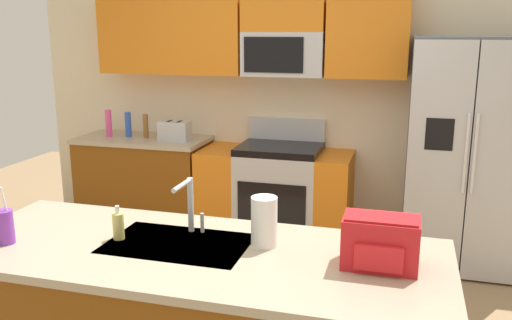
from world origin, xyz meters
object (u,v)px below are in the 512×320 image
object	(u,v)px
sink_faucet	(189,201)
backpack	(380,241)
bottle_blue	(128,125)
drink_cup_purple	(5,227)
paper_towel_roll	(264,222)
refrigerator	(465,155)
range_oven	(275,194)
pepper_mill	(146,126)
soap_dispenser	(118,226)
toaster	(175,131)
bottle_pink	(109,123)

from	to	relation	value
sink_faucet	backpack	size ratio (longest dim) A/B	0.88
bottle_blue	backpack	size ratio (longest dim) A/B	0.74
backpack	drink_cup_purple	bearing A→B (deg)	-172.96
paper_towel_roll	backpack	xyz separation A→B (m)	(0.54, -0.09, -0.00)
refrigerator	backpack	xyz separation A→B (m)	(-0.54, -2.29, 0.09)
range_oven	pepper_mill	size ratio (longest dim) A/B	6.08
range_oven	soap_dispenser	xyz separation A→B (m)	(-0.21, -2.38, 0.53)
pepper_mill	backpack	distance (m)	3.30
toaster	pepper_mill	world-z (taller)	pepper_mill
range_oven	toaster	world-z (taller)	range_oven
bottle_pink	paper_towel_roll	xyz separation A→B (m)	(2.13, -2.23, -0.01)
range_oven	backpack	world-z (taller)	backpack
bottle_blue	paper_towel_roll	size ratio (longest dim) A/B	0.98
sink_faucet	refrigerator	bearing A→B (deg)	55.37
sink_faucet	paper_towel_roll	size ratio (longest dim) A/B	1.17
refrigerator	soap_dispenser	bearing A→B (deg)	-127.72
drink_cup_purple	bottle_pink	bearing A→B (deg)	110.28
refrigerator	drink_cup_purple	world-z (taller)	refrigerator
refrigerator	soap_dispenser	xyz separation A→B (m)	(-1.78, -2.31, 0.04)
refrigerator	range_oven	bearing A→B (deg)	177.38
range_oven	bottle_pink	xyz separation A→B (m)	(-1.64, -0.04, 0.59)
soap_dispenser	paper_towel_roll	xyz separation A→B (m)	(0.71, 0.11, 0.05)
toaster	paper_towel_roll	world-z (taller)	paper_towel_roll
range_oven	pepper_mill	distance (m)	1.39
pepper_mill	paper_towel_roll	distance (m)	2.87
drink_cup_purple	range_oven	bearing A→B (deg)	74.76
bottle_blue	soap_dispenser	size ratio (longest dim) A/B	1.39
pepper_mill	drink_cup_purple	distance (m)	2.63
bottle_pink	paper_towel_roll	world-z (taller)	bottle_pink
refrigerator	soap_dispenser	world-z (taller)	refrigerator
range_oven	bottle_blue	distance (m)	1.56
toaster	bottle_pink	distance (m)	0.69
soap_dispenser	refrigerator	bearing A→B (deg)	52.28
pepper_mill	bottle_blue	bearing A→B (deg)	179.62
range_oven	bottle_blue	world-z (taller)	bottle_blue
range_oven	drink_cup_purple	world-z (taller)	drink_cup_purple
refrigerator	sink_faucet	distance (m)	2.60
sink_faucet	bottle_blue	bearing A→B (deg)	125.02
refrigerator	sink_faucet	size ratio (longest dim) A/B	6.56
range_oven	drink_cup_purple	distance (m)	2.72
bottle_blue	drink_cup_purple	bearing A→B (deg)	-73.74
range_oven	refrigerator	distance (m)	1.65
range_oven	toaster	distance (m)	1.10
range_oven	pepper_mill	world-z (taller)	pepper_mill
bottle_blue	bottle_pink	world-z (taller)	bottle_pink
bottle_blue	bottle_pink	xyz separation A→B (m)	(-0.19, -0.04, 0.01)
range_oven	toaster	xyz separation A→B (m)	(-0.95, -0.05, 0.55)
range_oven	drink_cup_purple	bearing A→B (deg)	-105.24
refrigerator	pepper_mill	world-z (taller)	refrigerator
range_oven	refrigerator	world-z (taller)	refrigerator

